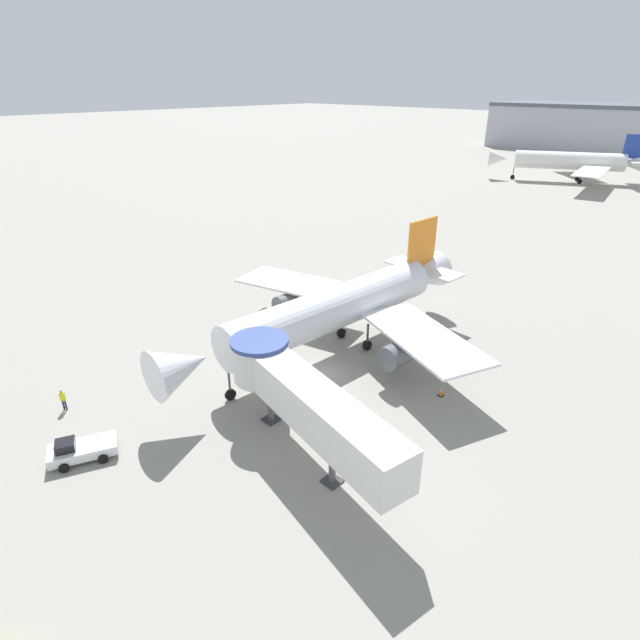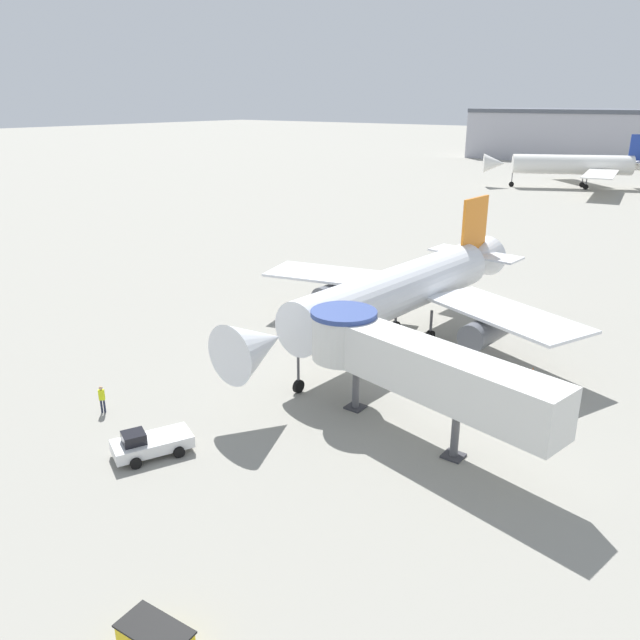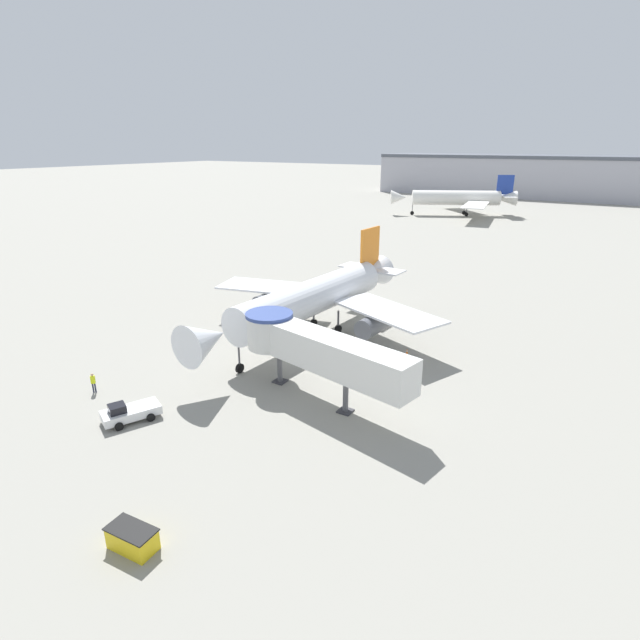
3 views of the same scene
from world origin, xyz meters
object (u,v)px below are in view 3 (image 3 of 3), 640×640
(ground_crew_marshaller, at_px, (93,382))
(background_jet_blue_tail, at_px, (458,198))
(pushback_tug_white, at_px, (129,412))
(traffic_cone_port_wing, at_px, (239,315))
(traffic_cone_starboard_wing, at_px, (407,352))
(jet_bridge, at_px, (311,347))
(main_airplane, at_px, (315,298))
(service_container_yellow, at_px, (132,538))

(ground_crew_marshaller, bearing_deg, background_jet_blue_tail, -127.76)
(ground_crew_marshaller, distance_m, background_jet_blue_tail, 123.19)
(pushback_tug_white, height_order, traffic_cone_port_wing, pushback_tug_white)
(traffic_cone_port_wing, bearing_deg, traffic_cone_starboard_wing, 0.31)
(jet_bridge, height_order, ground_crew_marshaller, jet_bridge)
(main_airplane, height_order, pushback_tug_white, main_airplane)
(service_container_yellow, bearing_deg, traffic_cone_starboard_wing, 85.60)
(traffic_cone_starboard_wing, height_order, ground_crew_marshaller, ground_crew_marshaller)
(traffic_cone_port_wing, distance_m, background_jet_blue_tail, 102.05)
(pushback_tug_white, xyz_separation_m, background_jet_blue_tail, (-13.71, 124.23, 4.26))
(service_container_yellow, distance_m, traffic_cone_port_wing, 36.23)
(main_airplane, distance_m, background_jet_blue_tail, 103.15)
(pushback_tug_white, relative_size, traffic_cone_port_wing, 6.87)
(service_container_yellow, bearing_deg, jet_bridge, 93.35)
(jet_bridge, distance_m, traffic_cone_port_wing, 22.10)
(service_container_yellow, distance_m, traffic_cone_starboard_wing, 30.92)
(main_airplane, xyz_separation_m, traffic_cone_port_wing, (-10.89, 0.07, -4.00))
(service_container_yellow, relative_size, background_jet_blue_tail, 0.08)
(traffic_cone_starboard_wing, xyz_separation_m, background_jet_blue_tail, (-26.82, 101.70, 4.59))
(traffic_cone_starboard_wing, bearing_deg, main_airplane, -179.00)
(traffic_cone_starboard_wing, xyz_separation_m, traffic_cone_port_wing, (-21.59, -0.12, -0.04))
(pushback_tug_white, bearing_deg, main_airplane, 108.15)
(ground_crew_marshaller, xyz_separation_m, background_jet_blue_tail, (-7.46, 122.90, 3.92))
(pushback_tug_white, distance_m, traffic_cone_port_wing, 23.97)
(pushback_tug_white, bearing_deg, service_container_yellow, -13.38)
(pushback_tug_white, xyz_separation_m, traffic_cone_starboard_wing, (13.11, 22.53, -0.33))
(jet_bridge, bearing_deg, traffic_cone_port_wing, 157.94)
(background_jet_blue_tail, bearing_deg, traffic_cone_port_wing, -24.35)
(jet_bridge, height_order, pushback_tug_white, jet_bridge)
(traffic_cone_port_wing, xyz_separation_m, background_jet_blue_tail, (-5.23, 101.81, 4.63))
(main_airplane, relative_size, pushback_tug_white, 6.96)
(service_container_yellow, bearing_deg, pushback_tug_white, 142.32)
(main_airplane, distance_m, ground_crew_marshaller, 22.97)
(main_airplane, bearing_deg, traffic_cone_port_wing, -176.59)
(jet_bridge, relative_size, background_jet_blue_tail, 0.46)
(pushback_tug_white, bearing_deg, jet_bridge, 71.64)
(service_container_yellow, height_order, ground_crew_marshaller, ground_crew_marshaller)
(ground_crew_marshaller, bearing_deg, pushback_tug_white, 126.75)
(jet_bridge, relative_size, pushback_tug_white, 3.59)
(traffic_cone_starboard_wing, bearing_deg, service_container_yellow, -94.40)
(background_jet_blue_tail, bearing_deg, main_airplane, -18.30)
(traffic_cone_starboard_wing, distance_m, traffic_cone_port_wing, 21.59)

